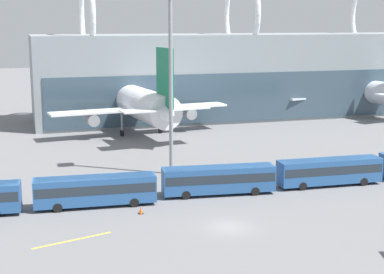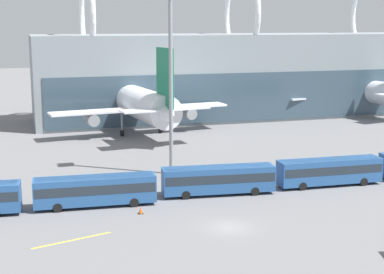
{
  "view_description": "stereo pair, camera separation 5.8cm",
  "coord_description": "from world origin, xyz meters",
  "px_view_note": "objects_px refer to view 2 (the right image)",
  "views": [
    {
      "loc": [
        -19.44,
        -51.74,
        19.87
      ],
      "look_at": [
        3.96,
        25.95,
        4.0
      ],
      "focal_mm": 55.0,
      "sensor_mm": 36.0,
      "label": 1
    },
    {
      "loc": [
        -19.38,
        -51.76,
        19.87
      ],
      "look_at": [
        3.96,
        25.95,
        4.0
      ],
      "focal_mm": 55.0,
      "sensor_mm": 36.0,
      "label": 2
    }
  ],
  "objects_px": {
    "shuttle_bus_1": "(95,189)",
    "shuttle_bus_2": "(219,178)",
    "airliner_at_gate_far": "(139,103)",
    "airliner_parked_remote": "(354,89)",
    "shuttle_bus_3": "(329,170)",
    "traffic_cone_0": "(141,210)",
    "floodlight_mast": "(171,57)"
  },
  "relations": [
    {
      "from": "traffic_cone_0",
      "to": "shuttle_bus_2",
      "type": "bearing_deg",
      "value": 22.83
    },
    {
      "from": "airliner_at_gate_far",
      "to": "shuttle_bus_2",
      "type": "bearing_deg",
      "value": 174.32
    },
    {
      "from": "airliner_parked_remote",
      "to": "shuttle_bus_2",
      "type": "xyz_separation_m",
      "value": [
        -49.49,
        -51.14,
        -3.33
      ]
    },
    {
      "from": "floodlight_mast",
      "to": "traffic_cone_0",
      "type": "relative_size",
      "value": 32.49
    },
    {
      "from": "traffic_cone_0",
      "to": "airliner_at_gate_far",
      "type": "bearing_deg",
      "value": 78.45
    },
    {
      "from": "floodlight_mast",
      "to": "shuttle_bus_1",
      "type": "bearing_deg",
      "value": -135.62
    },
    {
      "from": "airliner_at_gate_far",
      "to": "traffic_cone_0",
      "type": "height_order",
      "value": "airliner_at_gate_far"
    },
    {
      "from": "shuttle_bus_3",
      "to": "floodlight_mast",
      "type": "distance_m",
      "value": 24.61
    },
    {
      "from": "airliner_at_gate_far",
      "to": "traffic_cone_0",
      "type": "distance_m",
      "value": 46.12
    },
    {
      "from": "floodlight_mast",
      "to": "airliner_at_gate_far",
      "type": "bearing_deg",
      "value": 86.51
    },
    {
      "from": "shuttle_bus_2",
      "to": "shuttle_bus_3",
      "type": "xyz_separation_m",
      "value": [
        14.41,
        -0.24,
        0.0
      ]
    },
    {
      "from": "shuttle_bus_2",
      "to": "shuttle_bus_3",
      "type": "height_order",
      "value": "same"
    },
    {
      "from": "shuttle_bus_3",
      "to": "floodlight_mast",
      "type": "relative_size",
      "value": 0.53
    },
    {
      "from": "shuttle_bus_1",
      "to": "shuttle_bus_2",
      "type": "distance_m",
      "value": 14.42
    },
    {
      "from": "shuttle_bus_3",
      "to": "airliner_at_gate_far",
      "type": "bearing_deg",
      "value": 113.05
    },
    {
      "from": "shuttle_bus_1",
      "to": "traffic_cone_0",
      "type": "relative_size",
      "value": 17.39
    },
    {
      "from": "shuttle_bus_1",
      "to": "floodlight_mast",
      "type": "distance_m",
      "value": 21.1
    },
    {
      "from": "airliner_parked_remote",
      "to": "floodlight_mast",
      "type": "bearing_deg",
      "value": 115.0
    },
    {
      "from": "shuttle_bus_1",
      "to": "shuttle_bus_3",
      "type": "bearing_deg",
      "value": 3.99
    },
    {
      "from": "shuttle_bus_1",
      "to": "shuttle_bus_2",
      "type": "relative_size",
      "value": 1.0
    },
    {
      "from": "shuttle_bus_3",
      "to": "traffic_cone_0",
      "type": "xyz_separation_m",
      "value": [
        -24.61,
        -4.05,
        -1.58
      ]
    },
    {
      "from": "shuttle_bus_2",
      "to": "traffic_cone_0",
      "type": "height_order",
      "value": "shuttle_bus_2"
    },
    {
      "from": "shuttle_bus_2",
      "to": "airliner_at_gate_far",
      "type": "bearing_deg",
      "value": 97.45
    },
    {
      "from": "airliner_at_gate_far",
      "to": "traffic_cone_0",
      "type": "relative_size",
      "value": 45.05
    },
    {
      "from": "floodlight_mast",
      "to": "airliner_parked_remote",
      "type": "bearing_deg",
      "value": 37.52
    },
    {
      "from": "airliner_parked_remote",
      "to": "shuttle_bus_1",
      "type": "distance_m",
      "value": 82.15
    },
    {
      "from": "traffic_cone_0",
      "to": "shuttle_bus_1",
      "type": "bearing_deg",
      "value": 137.05
    },
    {
      "from": "shuttle_bus_1",
      "to": "shuttle_bus_2",
      "type": "bearing_deg",
      "value": 5.21
    },
    {
      "from": "shuttle_bus_3",
      "to": "traffic_cone_0",
      "type": "relative_size",
      "value": 17.33
    },
    {
      "from": "shuttle_bus_1",
      "to": "shuttle_bus_3",
      "type": "distance_m",
      "value": 28.82
    },
    {
      "from": "shuttle_bus_2",
      "to": "traffic_cone_0",
      "type": "distance_m",
      "value": 11.18
    },
    {
      "from": "floodlight_mast",
      "to": "traffic_cone_0",
      "type": "bearing_deg",
      "value": -115.79
    }
  ]
}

